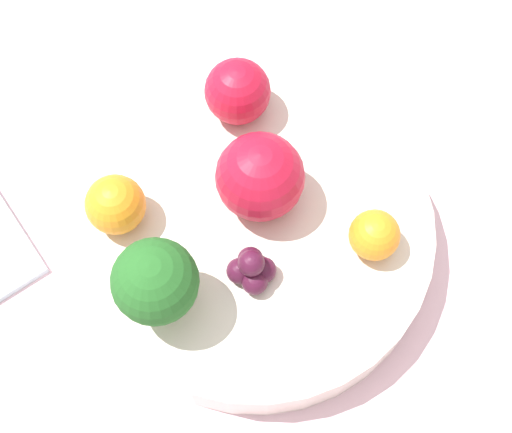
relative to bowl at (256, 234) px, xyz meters
name	(u,v)px	position (x,y,z in m)	size (l,w,h in m)	color
ground_plane	(256,254)	(0.00, 0.00, -0.04)	(6.00, 6.00, 0.00)	gray
table_surface	(256,249)	(0.00, 0.00, -0.03)	(1.20, 1.20, 0.02)	silver
bowl	(256,234)	(0.00, 0.00, 0.00)	(0.26, 0.26, 0.04)	silver
broccoli	(155,282)	(-0.08, -0.04, 0.06)	(0.06, 0.06, 0.07)	#8CB76B
apple_red	(238,91)	(0.01, 0.10, 0.05)	(0.05, 0.05, 0.05)	#B7142D
apple_green	(260,177)	(0.01, 0.02, 0.05)	(0.06, 0.06, 0.06)	#B7142D
orange_front	(374,235)	(0.07, -0.04, 0.04)	(0.04, 0.04, 0.04)	orange
orange_back	(116,205)	(-0.09, 0.03, 0.04)	(0.04, 0.04, 0.04)	orange
grape_cluster	(252,269)	(-0.01, -0.04, 0.03)	(0.03, 0.03, 0.03)	#47142D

